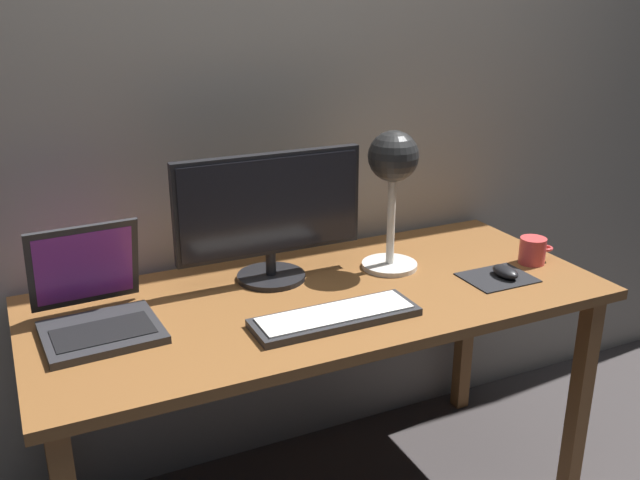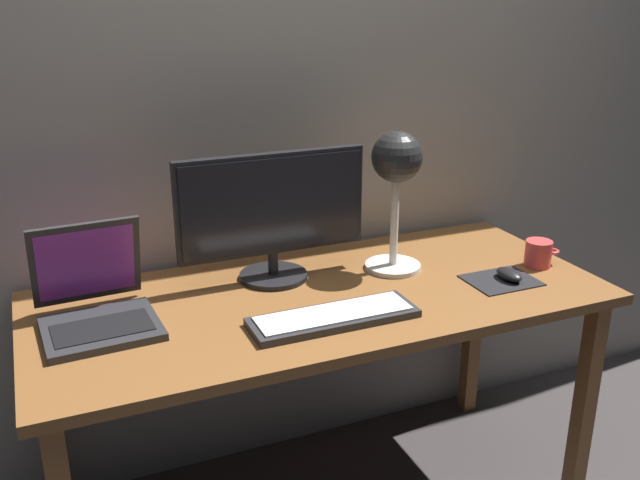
# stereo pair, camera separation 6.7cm
# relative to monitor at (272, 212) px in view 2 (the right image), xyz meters

# --- Properties ---
(back_wall) EXTENTS (4.80, 0.06, 2.60)m
(back_wall) POSITION_rel_monitor_xyz_m (0.09, 0.25, 0.35)
(back_wall) COLOR gray
(back_wall) RESTS_ON ground
(desk) EXTENTS (1.60, 0.70, 0.74)m
(desk) POSITION_rel_monitor_xyz_m (0.09, -0.15, -0.29)
(desk) COLOR brown
(desk) RESTS_ON ground
(monitor) EXTENTS (0.56, 0.20, 0.38)m
(monitor) POSITION_rel_monitor_xyz_m (0.00, 0.00, 0.00)
(monitor) COLOR black
(monitor) RESTS_ON desk
(keyboard_main) EXTENTS (0.44, 0.14, 0.03)m
(keyboard_main) POSITION_rel_monitor_xyz_m (0.05, -0.33, -0.19)
(keyboard_main) COLOR #28282B
(keyboard_main) RESTS_ON desk
(laptop) EXTENTS (0.29, 0.32, 0.25)m
(laptop) POSITION_rel_monitor_xyz_m (-0.51, -0.09, -0.14)
(laptop) COLOR #28282B
(laptop) RESTS_ON desk
(desk_lamp) EXTENTS (0.17, 0.17, 0.42)m
(desk_lamp) POSITION_rel_monitor_xyz_m (0.36, -0.07, 0.10)
(desk_lamp) COLOR beige
(desk_lamp) RESTS_ON desk
(mousepad) EXTENTS (0.20, 0.16, 0.00)m
(mousepad) POSITION_rel_monitor_xyz_m (0.60, -0.28, -0.20)
(mousepad) COLOR black
(mousepad) RESTS_ON desk
(mouse) EXTENTS (0.06, 0.10, 0.03)m
(mouse) POSITION_rel_monitor_xyz_m (0.63, -0.29, -0.19)
(mouse) COLOR black
(mouse) RESTS_ON mousepad
(coffee_mug) EXTENTS (0.12, 0.08, 0.08)m
(coffee_mug) POSITION_rel_monitor_xyz_m (0.78, -0.23, -0.17)
(coffee_mug) COLOR #CC3F3F
(coffee_mug) RESTS_ON desk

